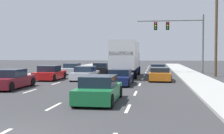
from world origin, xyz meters
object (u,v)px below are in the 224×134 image
at_px(car_white, 85,74).
at_px(car_navy, 120,78).
at_px(box_truck, 126,57).
at_px(car_maroon, 11,80).
at_px(car_gray, 158,70).
at_px(car_red, 50,74).
at_px(traffic_signal_mast, 176,31).
at_px(car_green, 99,90).
at_px(car_black, 102,69).
at_px(car_silver, 72,69).
at_px(car_orange, 160,74).
at_px(utility_pole_mid, 216,33).

xyz_separation_m(car_white, car_navy, (3.65, -3.52, -0.04)).
relative_size(car_white, box_truck, 0.50).
xyz_separation_m(car_maroon, car_gray, (10.21, 14.89, -0.02)).
bearing_deg(box_truck, car_red, -146.88).
bearing_deg(traffic_signal_mast, car_green, -103.14).
xyz_separation_m(car_black, box_truck, (3.27, -3.89, 1.50)).
relative_size(car_silver, car_black, 0.98).
height_order(car_green, car_orange, car_green).
bearing_deg(car_silver, car_gray, 2.78).
xyz_separation_m(car_maroon, car_green, (7.10, -4.61, 0.00)).
height_order(car_silver, car_black, car_black).
xyz_separation_m(car_maroon, utility_pole_mid, (16.19, 13.10, 3.93)).
bearing_deg(car_silver, car_red, -89.10).
height_order(car_silver, traffic_signal_mast, traffic_signal_mast).
xyz_separation_m(car_silver, car_white, (3.36, -7.22, -0.01)).
relative_size(car_maroon, car_white, 1.01).
height_order(car_silver, car_green, car_green).
distance_m(car_navy, car_green, 8.28).
height_order(car_red, car_green, car_green).
distance_m(car_maroon, traffic_signal_mast, 22.28).
bearing_deg(car_white, traffic_signal_mast, 50.54).
bearing_deg(utility_pole_mid, traffic_signal_mast, 128.33).
height_order(box_truck, car_navy, box_truck).
xyz_separation_m(box_truck, car_gray, (3.33, 3.85, -1.53)).
bearing_deg(car_red, car_black, 67.86).
distance_m(car_silver, car_red, 7.67).
bearing_deg(car_orange, traffic_signal_mast, 78.89).
bearing_deg(car_silver, car_white, -65.06).
relative_size(car_red, car_green, 0.95).
height_order(car_white, car_green, car_green).
height_order(car_red, car_white, car_red).
bearing_deg(car_navy, car_white, 136.03).
bearing_deg(car_white, car_orange, 2.24).
relative_size(car_silver, car_navy, 0.89).
bearing_deg(car_green, car_red, 121.03).
bearing_deg(car_gray, car_green, -99.07).
bearing_deg(car_green, car_navy, 89.60).
relative_size(car_white, car_orange, 1.03).
xyz_separation_m(car_orange, traffic_signal_mast, (2.06, 10.49, 4.69)).
height_order(car_black, car_orange, car_black).
distance_m(traffic_signal_mast, utility_pole_mid, 6.21).
xyz_separation_m(car_red, traffic_signal_mast, (12.09, 11.21, 4.66)).
distance_m(car_gray, car_orange, 7.44).
relative_size(car_white, traffic_signal_mast, 0.55).
height_order(car_black, box_truck, box_truck).
bearing_deg(car_maroon, car_gray, 55.56).
relative_size(car_navy, traffic_signal_mast, 0.58).
xyz_separation_m(car_navy, utility_pole_mid, (9.04, 9.43, 3.99)).
relative_size(car_silver, car_white, 0.94).
bearing_deg(car_gray, car_orange, -89.28).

